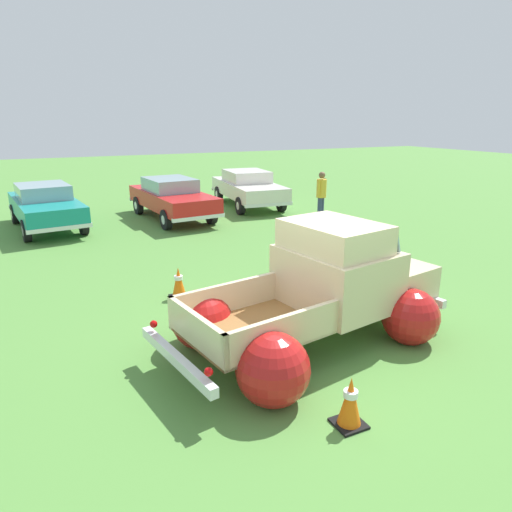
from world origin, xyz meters
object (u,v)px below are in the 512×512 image
object	(u,v)px
spectator_0	(321,193)
lane_cone_0	(350,402)
show_car_1	(172,197)
show_car_2	(248,187)
show_car_0	(45,205)
lane_cone_1	(179,283)
vintage_pickup_truck	(324,294)

from	to	relation	value
spectator_0	lane_cone_0	size ratio (longest dim) A/B	2.71
show_car_1	show_car_2	xyz separation A→B (m)	(3.44, 1.02, 0.00)
show_car_0	lane_cone_1	world-z (taller)	show_car_0
show_car_2	lane_cone_1	xyz separation A→B (m)	(-5.41, -8.42, -0.47)
show_car_1	show_car_2	bearing A→B (deg)	101.16
show_car_2	vintage_pickup_truck	bearing A→B (deg)	-13.49
show_car_0	lane_cone_1	xyz separation A→B (m)	(2.13, -7.67, -0.47)
vintage_pickup_truck	lane_cone_0	bearing A→B (deg)	-125.44
vintage_pickup_truck	show_car_1	size ratio (longest dim) A/B	1.02
show_car_0	show_car_2	bearing A→B (deg)	88.66
vintage_pickup_truck	lane_cone_0	distance (m)	2.30
show_car_0	show_car_1	bearing A→B (deg)	79.29
spectator_0	lane_cone_1	bearing A→B (deg)	95.77
show_car_0	lane_cone_0	bearing A→B (deg)	5.57
show_car_2	show_car_1	bearing A→B (deg)	-68.27
show_car_2	spectator_0	size ratio (longest dim) A/B	2.77
spectator_0	vintage_pickup_truck	bearing A→B (deg)	116.36
show_car_1	show_car_0	bearing A→B (deg)	-98.97
vintage_pickup_truck	show_car_1	xyz separation A→B (m)	(0.35, 10.13, 0.03)
show_car_2	lane_cone_1	size ratio (longest dim) A/B	7.51
lane_cone_1	show_car_1	bearing A→B (deg)	75.10
vintage_pickup_truck	show_car_2	size ratio (longest dim) A/B	1.03
show_car_1	show_car_2	size ratio (longest dim) A/B	1.01
lane_cone_1	show_car_0	bearing A→B (deg)	105.53
vintage_pickup_truck	lane_cone_1	size ratio (longest dim) A/B	7.73
lane_cone_1	show_car_2	bearing A→B (deg)	57.27
show_car_2	lane_cone_1	distance (m)	10.03
show_car_2	lane_cone_1	bearing A→B (deg)	-27.44
show_car_0	show_car_2	world-z (taller)	same
show_car_0	lane_cone_1	bearing A→B (deg)	8.50
show_car_0	spectator_0	world-z (taller)	spectator_0
show_car_0	lane_cone_0	world-z (taller)	show_car_0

